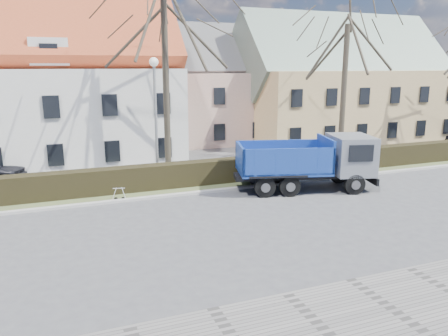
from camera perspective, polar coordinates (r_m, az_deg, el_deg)
name	(u,v)px	position (r m, az deg, el deg)	size (l,w,h in m)	color
ground	(263,219)	(18.92, 5.10, -6.60)	(120.00, 120.00, 0.00)	#494A4C
sidewalk_near	(412,324)	(12.60, 23.33, -18.25)	(80.00, 5.00, 0.08)	gray
curb_far	(224,190)	(22.91, 0.03, -2.83)	(80.00, 0.30, 0.12)	#ACA9A4
grass_strip	(214,182)	(24.35, -1.34, -1.88)	(80.00, 3.00, 0.10)	#4F5C34
hedge	(215,173)	(24.02, -1.18, -0.62)	(60.00, 0.90, 1.30)	black
building_pink	(203,94)	(37.94, -2.79, 9.59)	(10.80, 8.80, 8.00)	tan
building_yellow	(341,90)	(40.77, 15.08, 9.76)	(18.80, 10.80, 8.50)	tan
tree_1	(165,67)	(25.14, -7.65, 12.95)	(9.20, 9.20, 12.65)	#3A3328
tree_2	(344,80)	(30.33, 15.45, 11.07)	(8.00, 8.00, 11.00)	#3A3328
dump_truck	(301,162)	(23.10, 9.99, 0.71)	(7.36, 2.74, 2.95)	navy
streetlight	(156,122)	(23.64, -8.88, 5.92)	(0.54, 0.54, 6.91)	#9A9A9A
cart_frame	(114,194)	(21.77, -14.14, -3.27)	(0.80, 0.46, 0.73)	silver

